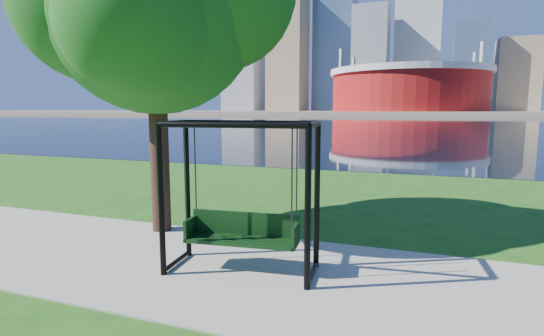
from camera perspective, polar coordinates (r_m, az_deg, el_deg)
The scene contains 8 objects.
ground at distance 7.69m, azimuth 1.74°, elevation -13.03°, with size 900.00×900.00×0.00m, color #1E5114.
path at distance 7.24m, azimuth 0.43°, elevation -14.24°, with size 120.00×4.00×0.03m, color #9E937F.
river at distance 108.86m, azimuth 19.40°, elevation 5.94°, with size 900.00×180.00×0.02m, color black.
far_bank at distance 312.82m, azimuth 20.25°, elevation 7.02°, with size 900.00×228.00×2.00m, color #937F60.
stadium at distance 242.39m, azimuth 17.87°, elevation 10.17°, with size 83.00×83.00×32.00m.
skyline at distance 327.94m, azimuth 19.80°, elevation 13.17°, with size 392.00×66.00×96.50m.
swing at distance 7.11m, azimuth -4.10°, elevation -4.35°, with size 2.61×1.36×2.56m.
park_tree at distance 10.03m, azimuth -15.64°, elevation 20.74°, with size 5.83×5.26×7.24m.
Camera 1 is at (2.30, -6.80, 2.73)m, focal length 28.00 mm.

